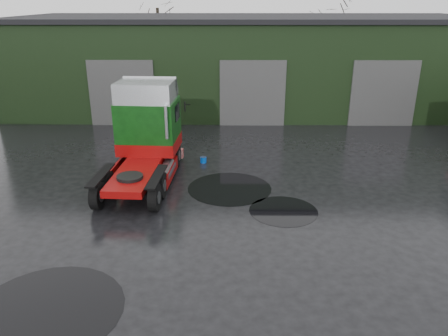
# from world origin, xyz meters

# --- Properties ---
(ground) EXTENTS (100.00, 100.00, 0.00)m
(ground) POSITION_xyz_m (0.00, 0.00, 0.00)
(ground) COLOR black
(warehouse) EXTENTS (32.40, 12.40, 6.30)m
(warehouse) POSITION_xyz_m (2.00, 20.00, 3.16)
(warehouse) COLOR black
(warehouse) RESTS_ON ground
(hero_tractor) EXTENTS (3.24, 6.85, 4.16)m
(hero_tractor) POSITION_xyz_m (-3.17, 4.50, 2.08)
(hero_tractor) COLOR #09360B
(hero_tractor) RESTS_ON ground
(wash_bucket) EXTENTS (0.36, 0.36, 0.28)m
(wash_bucket) POSITION_xyz_m (-0.69, 7.23, 0.14)
(wash_bucket) COLOR #073FAC
(wash_bucket) RESTS_ON ground
(tree_back_a) EXTENTS (4.40, 4.40, 9.50)m
(tree_back_a) POSITION_xyz_m (-6.00, 30.00, 4.75)
(tree_back_a) COLOR black
(tree_back_a) RESTS_ON ground
(tree_back_b) EXTENTS (4.40, 4.40, 7.50)m
(tree_back_b) POSITION_xyz_m (10.00, 30.00, 3.75)
(tree_back_b) COLOR black
(tree_back_b) RESTS_ON ground
(puddle_0) EXTENTS (3.98, 3.98, 0.01)m
(puddle_0) POSITION_xyz_m (-4.14, -3.61, 0.00)
(puddle_0) COLOR black
(puddle_0) RESTS_ON ground
(puddle_1) EXTENTS (2.57, 2.57, 0.01)m
(puddle_1) POSITION_xyz_m (2.58, 2.07, 0.00)
(puddle_1) COLOR black
(puddle_1) RESTS_ON ground
(puddle_4) EXTENTS (3.51, 3.51, 0.01)m
(puddle_4) POSITION_xyz_m (0.57, 4.15, 0.00)
(puddle_4) COLOR black
(puddle_4) RESTS_ON ground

